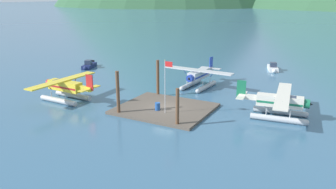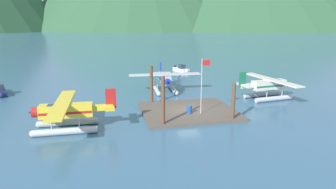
# 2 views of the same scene
# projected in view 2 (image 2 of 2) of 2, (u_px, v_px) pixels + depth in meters

# --- Properties ---
(ground_plane) EXTENTS (1200.00, 1200.00, 0.00)m
(ground_plane) POSITION_uv_depth(u_px,v_px,m) (188.00, 112.00, 33.09)
(ground_plane) COLOR #38607F
(dock_platform) EXTENTS (10.42, 8.98, 0.30)m
(dock_platform) POSITION_uv_depth(u_px,v_px,m) (188.00, 111.00, 33.05)
(dock_platform) COLOR brown
(dock_platform) RESTS_ON ground
(piling_near_left) EXTENTS (0.38, 0.38, 4.99)m
(piling_near_left) POSITION_uv_depth(u_px,v_px,m) (163.00, 102.00, 27.99)
(piling_near_left) COLOR brown
(piling_near_left) RESTS_ON ground
(piling_near_right) EXTENTS (0.36, 0.36, 4.03)m
(piling_near_right) POSITION_uv_depth(u_px,v_px,m) (233.00, 102.00, 29.68)
(piling_near_right) COLOR brown
(piling_near_right) RESTS_ON ground
(piling_far_left) EXTENTS (0.39, 0.39, 4.84)m
(piling_far_left) POSITION_uv_depth(u_px,v_px,m) (151.00, 85.00, 35.93)
(piling_far_left) COLOR brown
(piling_far_left) RESTS_ON ground
(flagpole) EXTENTS (0.95, 0.10, 5.99)m
(flagpole) POSITION_uv_depth(u_px,v_px,m) (203.00, 80.00, 30.81)
(flagpole) COLOR silver
(flagpole) RESTS_ON dock_platform
(fuel_drum) EXTENTS (0.62, 0.62, 0.88)m
(fuel_drum) POSITION_uv_depth(u_px,v_px,m) (189.00, 109.00, 31.68)
(fuel_drum) COLOR #1E4C99
(fuel_drum) RESTS_ON dock_platform
(seaplane_yellow_port_aft) EXTENTS (7.98, 10.43, 3.84)m
(seaplane_yellow_port_aft) POSITION_uv_depth(u_px,v_px,m) (66.00, 114.00, 27.28)
(seaplane_yellow_port_aft) COLOR #B7BABF
(seaplane_yellow_port_aft) RESTS_ON ground
(seaplane_cream_stbd_fwd) EXTENTS (7.95, 10.49, 3.84)m
(seaplane_cream_stbd_fwd) POSITION_uv_depth(u_px,v_px,m) (269.00, 87.00, 38.66)
(seaplane_cream_stbd_fwd) COLOR #B7BABF
(seaplane_cream_stbd_fwd) RESTS_ON ground
(seaplane_silver_bow_centre) EXTENTS (10.46, 7.98, 3.84)m
(seaplane_silver_bow_centre) POSITION_uv_depth(u_px,v_px,m) (165.00, 81.00, 42.87)
(seaplane_silver_bow_centre) COLOR #B7BABF
(seaplane_silver_bow_centre) RESTS_ON ground
(boat_white_open_north) EXTENTS (2.71, 4.73, 1.50)m
(boat_white_open_north) POSITION_uv_depth(u_px,v_px,m) (181.00, 69.00, 60.52)
(boat_white_open_north) COLOR silver
(boat_white_open_north) RESTS_ON ground
(boat_navy_open_west) EXTENTS (2.90, 4.66, 1.50)m
(boat_navy_open_west) POSITION_uv_depth(u_px,v_px,m) (0.00, 92.00, 40.90)
(boat_navy_open_west) COLOR navy
(boat_navy_open_west) RESTS_ON ground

